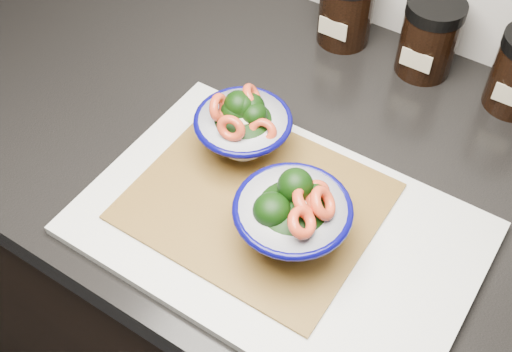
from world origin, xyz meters
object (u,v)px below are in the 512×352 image
Objects in this scene: spice_jar_a at (346,7)px; spice_jar_b at (429,38)px; cutting_board at (278,228)px; bowl_left at (243,127)px; bowl_right at (293,216)px.

spice_jar_b is (0.13, 0.00, 0.00)m from spice_jar_a.
bowl_left is at bearing 142.69° from cutting_board.
cutting_board is 0.13m from bowl_left.
bowl_left is at bearing 145.12° from bowl_right.
bowl_left is at bearing -113.03° from spice_jar_b.
spice_jar_a and spice_jar_b have the same top height.
bowl_left is 0.31m from spice_jar_b.
bowl_left is 0.93× the size of bowl_right.
bowl_right reaches higher than cutting_board.
cutting_board is at bearing -93.71° from spice_jar_b.
spice_jar_a is (-0.13, 0.37, -0.00)m from bowl_right.
spice_jar_a reaches higher than bowl_left.
spice_jar_b is (0.00, 0.37, -0.00)m from bowl_right.
spice_jar_a is at bearing 106.52° from cutting_board.
cutting_board is 3.71× the size of bowl_left.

